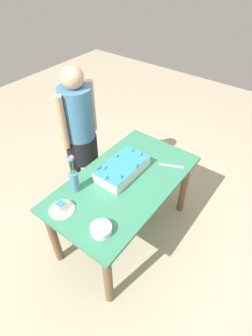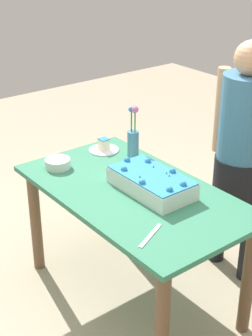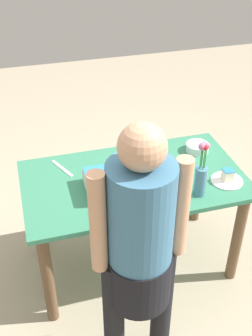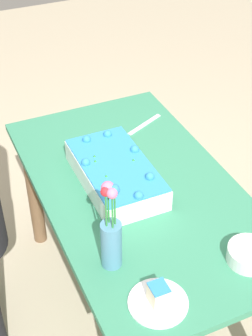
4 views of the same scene
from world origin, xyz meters
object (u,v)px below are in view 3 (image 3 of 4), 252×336
Objects in this scene: sheet_cake at (126,180)px; flower_vase at (201,175)px; serving_plate_with_slice at (227,178)px; fruit_bowl at (197,147)px; cake_knife at (62,168)px; person_standing at (140,247)px.

flower_vase reaches higher than sheet_cake.
serving_plate_with_slice is 1.27× the size of fruit_bowl.
sheet_cake is at bearing 155.07° from flower_vase.
serving_plate_with_slice is 0.55× the size of flower_vase.
sheet_cake is 3.13× the size of fruit_bowl.
person_standing reaches higher than cake_knife.
cake_knife is 0.90m from fruit_bowl.
person_standing is at bearing -128.05° from fruit_bowl.
fruit_bowl is at bearing 62.68° from cake_knife.
serving_plate_with_slice is 0.87× the size of cake_knife.
serving_plate_with_slice is 0.13× the size of person_standing.
cake_knife is at bearing 146.87° from flower_vase.
fruit_bowl is (0.90, -0.04, 0.03)m from cake_knife.
person_standing is at bearing -100.10° from sheet_cake.
sheet_cake is 0.45m from cake_knife.
flower_vase is at bearing -112.46° from fruit_bowl.
person_standing is (0.23, -0.90, 0.12)m from cake_knife.
serving_plate_with_slice is 0.37m from fruit_bowl.
serving_plate_with_slice is at bearing 17.69° from flower_vase.
cake_knife is 0.64× the size of flower_vase.
sheet_cake is 0.61m from serving_plate_with_slice.
flower_vase reaches higher than fruit_bowl.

